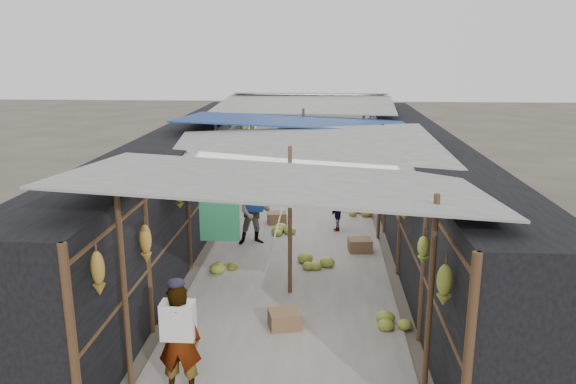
% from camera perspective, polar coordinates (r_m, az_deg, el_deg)
% --- Properties ---
extents(aisle_slab, '(3.60, 16.00, 0.02)m').
position_cam_1_polar(aisle_slab, '(13.22, 1.11, -3.88)').
color(aisle_slab, '#9E998E').
rests_on(aisle_slab, ground).
extents(stall_left, '(1.40, 15.00, 2.30)m').
position_cam_1_polar(stall_left, '(13.29, -10.58, 1.09)').
color(stall_left, black).
rests_on(stall_left, ground).
extents(stall_right, '(1.40, 15.00, 2.30)m').
position_cam_1_polar(stall_right, '(13.07, 13.04, 0.74)').
color(stall_right, black).
rests_on(stall_right, ground).
extents(crate_near, '(0.55, 0.49, 0.28)m').
position_cam_1_polar(crate_near, '(8.76, -0.34, -12.84)').
color(crate_near, olive).
rests_on(crate_near, ground).
extents(crate_mid, '(0.51, 0.43, 0.29)m').
position_cam_1_polar(crate_mid, '(11.91, 7.33, -5.41)').
color(crate_mid, olive).
rests_on(crate_mid, ground).
extents(crate_back, '(0.51, 0.44, 0.29)m').
position_cam_1_polar(crate_back, '(13.66, -1.14, -2.67)').
color(crate_back, olive).
rests_on(crate_back, ground).
extents(black_basin, '(0.62, 0.62, 0.19)m').
position_cam_1_polar(black_basin, '(15.49, 5.36, -0.87)').
color(black_basin, black).
rests_on(black_basin, ground).
extents(vendor_elderly, '(0.55, 0.37, 1.45)m').
position_cam_1_polar(vendor_elderly, '(7.14, -11.01, -14.53)').
color(vendor_elderly, white).
rests_on(vendor_elderly, ground).
extents(shopper_blue, '(0.82, 0.70, 1.46)m').
position_cam_1_polar(shopper_blue, '(12.13, -3.46, -2.03)').
color(shopper_blue, '#203AA4').
rests_on(shopper_blue, ground).
extents(vendor_seated, '(0.44, 0.67, 0.97)m').
position_cam_1_polar(vendor_seated, '(13.06, 4.90, -1.97)').
color(vendor_seated, '#48433F').
rests_on(vendor_seated, ground).
extents(market_canopy, '(5.62, 15.20, 2.77)m').
position_cam_1_polar(market_canopy, '(13.00, 1.31, 6.67)').
color(market_canopy, brown).
rests_on(market_canopy, ground).
extents(hanging_bananas, '(3.95, 14.08, 0.88)m').
position_cam_1_polar(hanging_bananas, '(12.87, 0.41, 3.20)').
color(hanging_bananas, '#A57D2A').
rests_on(hanging_bananas, ground).
extents(floor_bananas, '(3.59, 9.46, 0.33)m').
position_cam_1_polar(floor_bananas, '(13.36, 0.94, -3.08)').
color(floor_bananas, olive).
rests_on(floor_bananas, ground).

